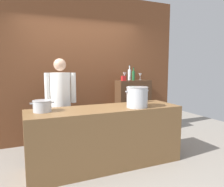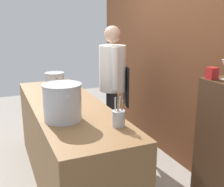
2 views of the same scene
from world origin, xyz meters
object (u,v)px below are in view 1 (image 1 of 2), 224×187
wine_bottle_clear (129,74)px  wine_glass_short (125,75)px  stockpot_large (137,97)px  stockpot_small (42,106)px  utensil_crock (142,98)px  wine_glass_tall (140,75)px  spice_tin_red (123,78)px  chef (61,99)px  wine_bottle_green (133,75)px

wine_bottle_clear → wine_glass_short: size_ratio=1.91×
stockpot_large → wine_glass_short: size_ratio=2.25×
stockpot_small → utensil_crock: size_ratio=1.19×
wine_glass_short → wine_glass_tall: size_ratio=1.14×
wine_glass_tall → utensil_crock: bearing=-118.8°
wine_glass_short → wine_glass_tall: wine_glass_short is taller
stockpot_small → spice_tin_red: 2.05m
stockpot_small → utensil_crock: (1.69, 0.15, -0.01)m
chef → wine_bottle_green: (1.65, 0.39, 0.37)m
utensil_crock → wine_bottle_green: bearing=70.2°
wine_bottle_clear → wine_glass_short: (-0.16, -0.08, 0.00)m
wine_glass_short → spice_tin_red: 0.13m
chef → wine_bottle_green: bearing=-152.0°
stockpot_large → stockpot_small: 1.39m
stockpot_large → spice_tin_red: 1.32m
utensil_crock → wine_bottle_clear: (0.29, 1.03, 0.38)m
utensil_crock → wine_glass_short: bearing=82.2°
chef → wine_glass_short: 1.56m
spice_tin_red → utensil_crock: bearing=-94.2°
wine_bottle_clear → utensil_crock: bearing=-105.9°
stockpot_large → spice_tin_red: spice_tin_red is taller
wine_glass_tall → stockpot_small: bearing=-153.1°
chef → wine_bottle_clear: size_ratio=4.97×
utensil_crock → wine_glass_short: size_ratio=1.54×
chef → stockpot_large: size_ratio=4.22×
chef → wine_glass_tall: size_ratio=10.84×
wine_bottle_green → wine_glass_tall: wine_bottle_green is taller
wine_bottle_green → spice_tin_red: (-0.27, -0.05, -0.06)m
utensil_crock → wine_bottle_clear: bearing=74.1°
spice_tin_red → chef: bearing=-166.1°
stockpot_small → wine_bottle_clear: 2.34m
utensil_crock → chef: bearing=158.3°
stockpot_small → wine_bottle_green: wine_bottle_green is taller
stockpot_large → wine_bottle_green: bearing=63.3°
chef → stockpot_small: 0.77m
wine_glass_tall → chef: bearing=-166.3°
wine_glass_tall → spice_tin_red: 0.49m
chef → spice_tin_red: chef is taller
chef → wine_glass_short: (1.45, 0.42, 0.39)m
wine_bottle_clear → spice_tin_red: size_ratio=3.23×
chef → stockpot_large: 1.35m
utensil_crock → wine_bottle_clear: wine_bottle_clear is taller
wine_bottle_green → wine_bottle_clear: size_ratio=0.85×
wine_glass_short → spice_tin_red: (-0.07, -0.08, -0.08)m
stockpot_large → utensil_crock: size_ratio=1.46×
wine_glass_tall → spice_tin_red: bearing=-166.7°
wine_bottle_green → wine_glass_short: wine_bottle_green is taller
stockpot_small → wine_glass_tall: wine_glass_tall is taller
stockpot_large → wine_glass_tall: 1.62m
stockpot_small → spice_tin_red: bearing=30.1°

